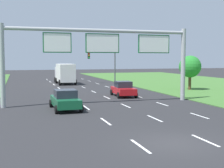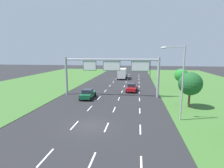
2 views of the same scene
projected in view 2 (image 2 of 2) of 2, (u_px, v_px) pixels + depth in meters
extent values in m
plane|color=#262628|center=(90.00, 126.00, 18.53)|extent=(200.00, 200.00, 0.00)
cube|color=white|center=(46.00, 157.00, 12.93)|extent=(0.14, 2.40, 0.01)
cube|color=white|center=(75.00, 125.00, 18.78)|extent=(0.14, 2.40, 0.01)
cube|color=white|center=(90.00, 108.00, 24.63)|extent=(0.14, 2.40, 0.01)
cube|color=white|center=(99.00, 98.00, 30.48)|extent=(0.14, 2.40, 0.01)
cube|color=white|center=(105.00, 91.00, 36.33)|extent=(0.14, 2.40, 0.01)
cube|color=white|center=(110.00, 86.00, 42.18)|extent=(0.14, 2.40, 0.01)
cube|color=white|center=(113.00, 82.00, 48.03)|extent=(0.14, 2.40, 0.01)
cube|color=white|center=(116.00, 79.00, 53.88)|extent=(0.14, 2.40, 0.01)
cube|color=white|center=(118.00, 77.00, 59.73)|extent=(0.14, 2.40, 0.01)
cube|color=white|center=(120.00, 75.00, 65.58)|extent=(0.14, 2.40, 0.01)
cube|color=white|center=(92.00, 161.00, 12.42)|extent=(0.14, 2.40, 0.01)
cube|color=white|center=(106.00, 127.00, 18.27)|extent=(0.14, 2.40, 0.01)
cube|color=white|center=(114.00, 109.00, 24.12)|extent=(0.14, 2.40, 0.01)
cube|color=white|center=(119.00, 99.00, 29.97)|extent=(0.14, 2.40, 0.01)
cube|color=white|center=(122.00, 91.00, 35.82)|extent=(0.14, 2.40, 0.01)
cube|color=white|center=(124.00, 86.00, 41.67)|extent=(0.14, 2.40, 0.01)
cube|color=white|center=(126.00, 82.00, 47.52)|extent=(0.14, 2.40, 0.01)
cube|color=white|center=(127.00, 79.00, 53.37)|extent=(0.14, 2.40, 0.01)
cube|color=white|center=(128.00, 77.00, 59.22)|extent=(0.14, 2.40, 0.01)
cube|color=white|center=(129.00, 75.00, 65.07)|extent=(0.14, 2.40, 0.01)
cube|color=white|center=(141.00, 166.00, 11.92)|extent=(0.14, 2.40, 0.01)
cube|color=white|center=(140.00, 129.00, 17.77)|extent=(0.14, 2.40, 0.01)
cube|color=white|center=(140.00, 111.00, 23.62)|extent=(0.14, 2.40, 0.01)
cube|color=white|center=(139.00, 99.00, 29.47)|extent=(0.14, 2.40, 0.01)
cube|color=white|center=(139.00, 92.00, 35.32)|extent=(0.14, 2.40, 0.01)
cube|color=white|center=(139.00, 87.00, 41.17)|extent=(0.14, 2.40, 0.01)
cube|color=white|center=(139.00, 83.00, 47.02)|extent=(0.14, 2.40, 0.01)
cube|color=white|center=(139.00, 79.00, 52.87)|extent=(0.14, 2.40, 0.01)
cube|color=white|center=(139.00, 77.00, 58.72)|extent=(0.14, 2.40, 0.01)
cube|color=white|center=(139.00, 75.00, 64.57)|extent=(0.14, 2.40, 0.01)
cube|color=red|center=(132.00, 88.00, 35.74)|extent=(2.08, 4.30, 0.66)
cube|color=#232833|center=(132.00, 85.00, 35.66)|extent=(1.69, 1.82, 0.68)
cylinder|color=black|center=(128.00, 88.00, 37.48)|extent=(0.26, 0.65, 0.64)
cylinder|color=black|center=(137.00, 89.00, 37.10)|extent=(0.26, 0.65, 0.64)
cylinder|color=black|center=(126.00, 91.00, 34.49)|extent=(0.26, 0.65, 0.64)
cylinder|color=black|center=(136.00, 92.00, 34.11)|extent=(0.26, 0.65, 0.64)
cube|color=#145633|center=(88.00, 95.00, 30.13)|extent=(1.93, 4.45, 0.67)
cube|color=#232833|center=(88.00, 91.00, 29.87)|extent=(1.68, 1.80, 0.64)
cylinder|color=black|center=(85.00, 94.00, 31.93)|extent=(0.23, 0.64, 0.64)
cylinder|color=black|center=(95.00, 95.00, 31.69)|extent=(0.23, 0.64, 0.64)
cylinder|color=black|center=(80.00, 99.00, 28.69)|extent=(0.23, 0.64, 0.64)
cylinder|color=black|center=(91.00, 99.00, 28.45)|extent=(0.23, 0.64, 0.64)
cube|color=silver|center=(123.00, 73.00, 57.24)|extent=(2.20, 2.10, 2.20)
cube|color=silver|center=(122.00, 73.00, 53.38)|extent=(2.36, 5.42, 2.76)
cylinder|color=black|center=(120.00, 76.00, 58.08)|extent=(0.28, 0.90, 0.90)
cylinder|color=black|center=(127.00, 76.00, 57.75)|extent=(0.28, 0.90, 0.90)
cylinder|color=black|center=(119.00, 77.00, 55.85)|extent=(0.28, 0.90, 0.90)
cylinder|color=black|center=(126.00, 77.00, 55.50)|extent=(0.28, 0.90, 0.90)
cylinder|color=black|center=(117.00, 78.00, 51.74)|extent=(0.28, 0.90, 0.90)
cylinder|color=black|center=(126.00, 79.00, 51.39)|extent=(0.28, 0.90, 0.90)
cylinder|color=#9EA0A5|center=(66.00, 76.00, 32.74)|extent=(0.44, 0.44, 7.00)
cylinder|color=#9EA0A5|center=(158.00, 78.00, 30.31)|extent=(0.44, 0.44, 7.00)
cylinder|color=#9EA0A5|center=(111.00, 60.00, 31.01)|extent=(16.80, 0.32, 0.32)
cube|color=#0C5B28|center=(90.00, 66.00, 31.75)|extent=(2.45, 0.12, 1.73)
cube|color=white|center=(90.00, 66.00, 31.69)|extent=(2.29, 0.01, 1.57)
cube|color=#0C5B28|center=(112.00, 66.00, 31.17)|extent=(3.12, 0.12, 1.73)
cube|color=white|center=(112.00, 66.00, 31.10)|extent=(2.96, 0.01, 1.57)
cube|color=#0C5B28|center=(140.00, 66.00, 30.43)|extent=(3.16, 0.12, 1.73)
cube|color=white|center=(140.00, 66.00, 30.37)|extent=(3.00, 0.01, 1.57)
cylinder|color=#47494F|center=(150.00, 70.00, 52.66)|extent=(0.20, 0.20, 5.60)
cylinder|color=#47494F|center=(143.00, 62.00, 52.57)|extent=(4.50, 0.14, 0.14)
cube|color=black|center=(135.00, 64.00, 53.01)|extent=(0.32, 0.36, 1.10)
sphere|color=red|center=(135.00, 63.00, 52.75)|extent=(0.22, 0.22, 0.22)
sphere|color=orange|center=(135.00, 64.00, 52.81)|extent=(0.22, 0.22, 0.22)
sphere|color=green|center=(135.00, 65.00, 52.87)|extent=(0.22, 0.22, 0.22)
cylinder|color=#9EA0A5|center=(183.00, 84.00, 19.44)|extent=(0.18, 0.18, 8.50)
cylinder|color=#9EA0A5|center=(175.00, 47.00, 18.90)|extent=(2.20, 0.10, 0.10)
ellipsoid|color=silver|center=(164.00, 48.00, 19.08)|extent=(0.64, 0.32, 0.24)
cylinder|color=#513823|center=(189.00, 100.00, 24.80)|extent=(0.29, 0.29, 2.25)
sphere|color=#1C5426|center=(190.00, 84.00, 24.41)|extent=(3.24, 3.24, 3.24)
cylinder|color=#513823|center=(181.00, 85.00, 38.01)|extent=(0.37, 0.37, 1.99)
sphere|color=#257D2B|center=(181.00, 75.00, 37.67)|extent=(2.84, 2.84, 2.84)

